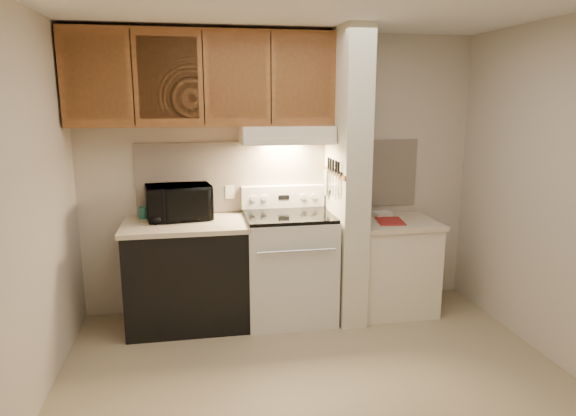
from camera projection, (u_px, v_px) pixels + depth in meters
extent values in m
plane|color=tan|center=(319.00, 385.00, 3.52)|extent=(3.60, 3.60, 0.00)
cube|color=beige|center=(282.00, 174.00, 4.70)|extent=(3.60, 2.50, 0.02)
cube|color=beige|center=(17.00, 219.00, 2.94)|extent=(0.02, 3.00, 2.50)
cube|color=beige|center=(572.00, 198.00, 3.57)|extent=(0.02, 3.00, 2.50)
cube|color=#FFE7D0|center=(282.00, 176.00, 4.69)|extent=(2.60, 0.02, 0.63)
cube|color=silver|center=(289.00, 268.00, 4.53)|extent=(0.76, 0.65, 0.92)
cube|color=black|center=(296.00, 275.00, 4.22)|extent=(0.50, 0.01, 0.30)
cylinder|color=silver|center=(297.00, 251.00, 4.14)|extent=(0.65, 0.02, 0.02)
cube|color=black|center=(289.00, 216.00, 4.43)|extent=(0.74, 0.64, 0.03)
cube|color=silver|center=(283.00, 196.00, 4.68)|extent=(0.76, 0.08, 0.20)
cube|color=black|center=(284.00, 197.00, 4.64)|extent=(0.10, 0.01, 0.04)
cylinder|color=silver|center=(253.00, 198.00, 4.59)|extent=(0.05, 0.02, 0.05)
cylinder|color=silver|center=(264.00, 198.00, 4.61)|extent=(0.05, 0.02, 0.05)
cylinder|color=silver|center=(303.00, 197.00, 4.67)|extent=(0.05, 0.02, 0.05)
cylinder|color=silver|center=(314.00, 196.00, 4.69)|extent=(0.05, 0.02, 0.05)
cube|color=black|center=(188.00, 276.00, 4.39)|extent=(1.00, 0.63, 0.87)
cube|color=beige|center=(185.00, 225.00, 4.30)|extent=(1.04, 0.67, 0.04)
cube|color=black|center=(164.00, 217.00, 4.45)|extent=(0.23, 0.12, 0.02)
cylinder|color=#216555|center=(144.00, 213.00, 4.43)|extent=(0.11, 0.11, 0.10)
cube|color=white|center=(230.00, 192.00, 4.62)|extent=(0.08, 0.01, 0.12)
imported|color=black|center=(179.00, 202.00, 4.39)|extent=(0.58, 0.44, 0.30)
cube|color=beige|center=(346.00, 178.00, 4.45)|extent=(0.22, 0.70, 2.50)
cube|color=brown|center=(334.00, 173.00, 4.42)|extent=(0.01, 0.70, 0.04)
cube|color=black|center=(335.00, 171.00, 4.37)|extent=(0.02, 0.42, 0.04)
cube|color=silver|center=(338.00, 186.00, 4.24)|extent=(0.01, 0.03, 0.16)
cylinder|color=black|center=(339.00, 168.00, 4.20)|extent=(0.02, 0.02, 0.10)
cube|color=silver|center=(336.00, 186.00, 4.31)|extent=(0.01, 0.04, 0.18)
cylinder|color=black|center=(336.00, 167.00, 4.27)|extent=(0.02, 0.02, 0.10)
cube|color=silver|center=(333.00, 185.00, 4.39)|extent=(0.01, 0.04, 0.20)
cylinder|color=black|center=(333.00, 165.00, 4.36)|extent=(0.02, 0.02, 0.10)
cube|color=silver|center=(330.00, 181.00, 4.47)|extent=(0.01, 0.04, 0.16)
cylinder|color=black|center=(331.00, 164.00, 4.44)|extent=(0.02, 0.02, 0.10)
cube|color=silver|center=(328.00, 181.00, 4.54)|extent=(0.01, 0.04, 0.18)
cylinder|color=black|center=(329.00, 163.00, 4.51)|extent=(0.02, 0.02, 0.10)
cube|color=gray|center=(327.00, 182.00, 4.61)|extent=(0.03, 0.09, 0.23)
cube|color=white|center=(392.00, 268.00, 4.71)|extent=(0.70, 0.60, 0.81)
cube|color=beige|center=(394.00, 223.00, 4.62)|extent=(0.74, 0.64, 0.04)
cube|color=maroon|center=(390.00, 221.00, 4.58)|extent=(0.27, 0.34, 0.01)
cube|color=white|center=(382.00, 214.00, 4.78)|extent=(0.19, 0.15, 0.04)
cube|color=white|center=(286.00, 134.00, 4.41)|extent=(0.78, 0.44, 0.15)
cube|color=white|center=(291.00, 141.00, 4.22)|extent=(0.78, 0.04, 0.06)
cube|color=brown|center=(203.00, 79.00, 4.23)|extent=(2.18, 0.33, 0.77)
cube|color=brown|center=(96.00, 77.00, 3.94)|extent=(0.46, 0.01, 0.63)
cube|color=black|center=(132.00, 78.00, 3.98)|extent=(0.01, 0.01, 0.73)
cube|color=brown|center=(168.00, 78.00, 4.03)|extent=(0.46, 0.01, 0.63)
cube|color=black|center=(203.00, 78.00, 4.08)|extent=(0.01, 0.01, 0.73)
cube|color=brown|center=(238.00, 78.00, 4.13)|extent=(0.46, 0.01, 0.63)
cube|color=black|center=(271.00, 79.00, 4.18)|extent=(0.01, 0.01, 0.73)
cube|color=brown|center=(304.00, 79.00, 4.22)|extent=(0.46, 0.01, 0.63)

